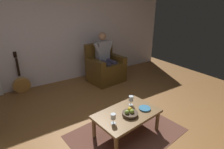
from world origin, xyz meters
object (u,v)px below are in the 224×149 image
at_px(person_seated, 106,56).
at_px(wine_glass_far, 131,99).
at_px(coffee_table, 127,116).
at_px(guitar, 21,84).
at_px(wine_glass_near, 113,117).
at_px(fruit_bowl, 130,113).
at_px(decorative_dish, 145,108).
at_px(armchair, 105,68).

xyz_separation_m(person_seated, wine_glass_far, (0.62, 1.84, -0.20)).
relative_size(coffee_table, wine_glass_far, 6.53).
bearing_deg(person_seated, wine_glass_far, 64.69).
distance_m(guitar, wine_glass_near, 2.72).
bearing_deg(person_seated, wine_glass_near, 54.87).
bearing_deg(fruit_bowl, wine_glass_far, -131.03).
relative_size(wine_glass_near, wine_glass_far, 0.94).
bearing_deg(coffee_table, wine_glass_far, -141.85).
xyz_separation_m(wine_glass_near, wine_glass_far, (-0.51, -0.25, 0.01)).
xyz_separation_m(wine_glass_near, fruit_bowl, (-0.31, -0.02, -0.07)).
height_order(person_seated, decorative_dish, person_seated).
height_order(armchair, guitar, armchair).
relative_size(armchair, coffee_table, 0.94).
bearing_deg(wine_glass_far, guitar, -59.21).
bearing_deg(fruit_bowl, wine_glass_near, 4.10).
xyz_separation_m(coffee_table, wine_glass_far, (-0.19, -0.15, 0.16)).
distance_m(armchair, wine_glass_far, 1.97).
xyz_separation_m(armchair, person_seated, (-0.00, 0.03, 0.34)).
height_order(armchair, person_seated, person_seated).
distance_m(guitar, wine_glass_far, 2.71).
height_order(guitar, wine_glass_far, guitar).
bearing_deg(armchair, guitar, -19.42).
distance_m(wine_glass_near, fruit_bowl, 0.32).
relative_size(armchair, fruit_bowl, 4.16).
bearing_deg(wine_glass_near, coffee_table, -162.99).
distance_m(coffee_table, wine_glass_near, 0.37).
bearing_deg(person_seated, guitar, -20.15).
relative_size(armchair, wine_glass_far, 6.12).
bearing_deg(fruit_bowl, coffee_table, -93.03).
bearing_deg(decorative_dish, person_seated, -104.02).
distance_m(person_seated, wine_glass_far, 1.95).
relative_size(coffee_table, fruit_bowl, 4.44).
relative_size(guitar, fruit_bowl, 4.01).
relative_size(person_seated, wine_glass_near, 8.48).
bearing_deg(guitar, fruit_bowl, 114.95).
distance_m(armchair, person_seated, 0.35).
height_order(wine_glass_near, decorative_dish, wine_glass_near).
height_order(person_seated, wine_glass_near, person_seated).
bearing_deg(coffee_table, armchair, -111.90).
height_order(person_seated, guitar, person_seated).
bearing_deg(decorative_dish, coffee_table, -12.93).
relative_size(wine_glass_near, fruit_bowl, 0.64).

